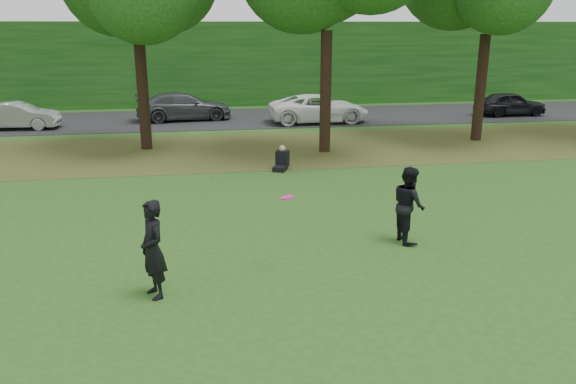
# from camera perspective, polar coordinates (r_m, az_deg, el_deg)

# --- Properties ---
(ground) EXTENTS (120.00, 120.00, 0.00)m
(ground) POSITION_cam_1_polar(r_m,az_deg,el_deg) (10.22, -3.32, -11.52)
(ground) COLOR #284C17
(ground) RESTS_ON ground
(leaf_litter) EXTENTS (60.00, 7.00, 0.01)m
(leaf_litter) POSITION_cam_1_polar(r_m,az_deg,el_deg) (22.51, -6.68, 4.18)
(leaf_litter) COLOR #4D411B
(leaf_litter) RESTS_ON ground
(street) EXTENTS (70.00, 7.00, 0.02)m
(street) POSITION_cam_1_polar(r_m,az_deg,el_deg) (30.37, -7.37, 7.40)
(street) COLOR black
(street) RESTS_ON ground
(far_hedge) EXTENTS (70.00, 3.00, 5.00)m
(far_hedge) POSITION_cam_1_polar(r_m,az_deg,el_deg) (36.06, -7.85, 12.81)
(far_hedge) COLOR #154814
(far_hedge) RESTS_ON ground
(player_left) EXTENTS (0.69, 0.80, 1.85)m
(player_left) POSITION_cam_1_polar(r_m,az_deg,el_deg) (10.47, -13.57, -5.71)
(player_left) COLOR black
(player_left) RESTS_ON ground
(player_right) EXTENTS (0.71, 0.89, 1.77)m
(player_right) POSITION_cam_1_polar(r_m,az_deg,el_deg) (13.09, 12.17, -1.25)
(player_right) COLOR black
(player_right) RESTS_ON ground
(parked_cars) EXTENTS (39.21, 4.29, 1.42)m
(parked_cars) POSITION_cam_1_polar(r_m,az_deg,el_deg) (29.06, -8.81, 8.31)
(parked_cars) COLOR black
(parked_cars) RESTS_ON street
(frisbee) EXTENTS (0.34, 0.34, 0.08)m
(frisbee) POSITION_cam_1_polar(r_m,az_deg,el_deg) (11.09, -0.09, -0.54)
(frisbee) COLOR #E9139C
(frisbee) RESTS_ON ground
(seated_person) EXTENTS (0.68, 0.83, 0.83)m
(seated_person) POSITION_cam_1_polar(r_m,az_deg,el_deg) (19.42, -0.64, 3.22)
(seated_person) COLOR black
(seated_person) RESTS_ON ground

